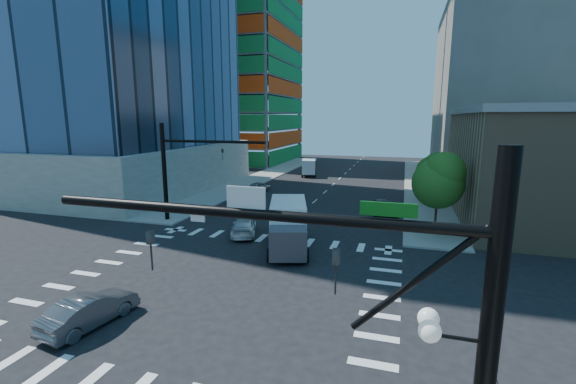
% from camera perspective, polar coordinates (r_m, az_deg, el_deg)
% --- Properties ---
extents(ground, '(160.00, 160.00, 0.00)m').
position_cam_1_polar(ground, '(23.45, -9.60, -13.41)').
color(ground, black).
rests_on(ground, ground).
extents(road_markings, '(20.00, 20.00, 0.01)m').
position_cam_1_polar(road_markings, '(23.45, -9.60, -13.40)').
color(road_markings, silver).
rests_on(road_markings, ground).
extents(sidewalk_ne, '(5.00, 60.00, 0.15)m').
position_cam_1_polar(sidewalk_ne, '(59.87, 19.26, 1.16)').
color(sidewalk_ne, gray).
rests_on(sidewalk_ne, ground).
extents(sidewalk_nw, '(5.00, 60.00, 0.15)m').
position_cam_1_polar(sidewalk_nw, '(63.81, -3.76, 2.33)').
color(sidewalk_nw, gray).
rests_on(sidewalk_nw, ground).
extents(construction_building, '(25.16, 34.50, 70.60)m').
position_cam_1_polar(construction_building, '(90.35, -8.22, 20.39)').
color(construction_building, slate).
rests_on(construction_building, ground).
extents(bg_building_ne, '(24.00, 30.00, 28.00)m').
position_cam_1_polar(bg_building_ne, '(76.16, 30.74, 12.76)').
color(bg_building_ne, '#67635C').
rests_on(bg_building_ne, ground).
extents(signal_mast_se, '(10.51, 2.48, 9.00)m').
position_cam_1_polar(signal_mast_se, '(8.88, 21.32, -21.07)').
color(signal_mast_se, black).
rests_on(signal_mast_se, sidewalk_se).
extents(signal_mast_nw, '(10.20, 0.40, 9.00)m').
position_cam_1_polar(signal_mast_nw, '(36.60, -15.97, 4.07)').
color(signal_mast_nw, black).
rests_on(signal_mast_nw, sidewalk_nw).
extents(tree_south, '(4.16, 4.16, 6.82)m').
position_cam_1_polar(tree_south, '(33.44, 21.61, 1.71)').
color(tree_south, '#382316').
rests_on(tree_south, sidewalk_ne).
extents(tree_north, '(3.54, 3.52, 5.78)m').
position_cam_1_polar(tree_north, '(45.41, 20.76, 3.12)').
color(tree_north, '#382316').
rests_on(tree_north, sidewalk_ne).
extents(car_nb_far, '(3.58, 5.61, 1.44)m').
position_cam_1_polar(car_nb_far, '(39.82, 13.89, -2.28)').
color(car_nb_far, black).
rests_on(car_nb_far, ground).
extents(car_sb_near, '(3.44, 5.14, 1.38)m').
position_cam_1_polar(car_sb_near, '(32.32, -6.56, -5.14)').
color(car_sb_near, silver).
rests_on(car_sb_near, ground).
extents(car_sb_mid, '(2.61, 4.26, 1.36)m').
position_cam_1_polar(car_sb_mid, '(50.69, -4.34, 0.76)').
color(car_sb_mid, '#9B9EA2').
rests_on(car_sb_mid, ground).
extents(car_sb_cross, '(2.29, 4.78, 1.51)m').
position_cam_1_polar(car_sb_cross, '(21.00, -27.30, -15.29)').
color(car_sb_cross, '#505155').
rests_on(car_sb_cross, ground).
extents(box_truck_near, '(4.58, 7.13, 3.46)m').
position_cam_1_polar(box_truck_near, '(28.31, 0.02, -5.63)').
color(box_truck_near, black).
rests_on(box_truck_near, ground).
extents(box_truck_far, '(3.44, 5.78, 2.84)m').
position_cam_1_polar(box_truck_far, '(65.16, 3.12, 3.56)').
color(box_truck_far, black).
rests_on(box_truck_far, ground).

